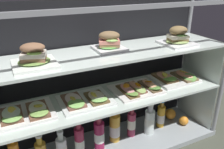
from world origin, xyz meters
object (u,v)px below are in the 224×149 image
at_px(plated_roll_sandwich_left_of_center, 109,43).
at_px(juice_bottle_near_post, 131,123).
at_px(juice_bottle_front_right_end, 79,140).
at_px(orange_fruit_near_left_post, 184,121).
at_px(plated_roll_sandwich_far_right, 34,58).
at_px(orange_fruit_beside_bottles, 170,114).
at_px(open_sandwich_tray_far_right, 85,100).
at_px(juice_bottle_front_fourth, 161,116).
at_px(open_sandwich_tray_near_right_corner, 137,89).
at_px(juice_bottle_back_left, 99,135).
at_px(open_sandwich_tray_center, 175,77).
at_px(juice_bottle_front_second, 150,121).
at_px(juice_bottle_tucked_behind, 62,148).
at_px(plated_roll_sandwich_center, 178,38).
at_px(open_sandwich_tray_left_of_center, 25,113).
at_px(juice_bottle_back_right, 115,128).

xyz_separation_m(plated_roll_sandwich_left_of_center, juice_bottle_near_post, (0.16, -0.01, -0.60)).
bearing_deg(juice_bottle_front_right_end, orange_fruit_near_left_post, -3.90).
xyz_separation_m(plated_roll_sandwich_far_right, juice_bottle_front_right_end, (0.21, 0.06, -0.60)).
bearing_deg(juice_bottle_front_right_end, juice_bottle_near_post, 1.55).
xyz_separation_m(juice_bottle_near_post, orange_fruit_beside_bottles, (0.39, 0.05, -0.05)).
height_order(open_sandwich_tray_far_right, juice_bottle_front_fourth, open_sandwich_tray_far_right).
height_order(plated_roll_sandwich_left_of_center, juice_bottle_front_fourth, plated_roll_sandwich_left_of_center).
height_order(open_sandwich_tray_near_right_corner, juice_bottle_back_left, open_sandwich_tray_near_right_corner).
distance_m(juice_bottle_front_fourth, orange_fruit_beside_bottles, 0.15).
distance_m(open_sandwich_tray_center, juice_bottle_front_second, 0.36).
height_order(plated_roll_sandwich_left_of_center, open_sandwich_tray_far_right, plated_roll_sandwich_left_of_center).
height_order(open_sandwich_tray_center, juice_bottle_tucked_behind, open_sandwich_tray_center).
height_order(juice_bottle_tucked_behind, juice_bottle_front_second, juice_bottle_front_second).
bearing_deg(juice_bottle_front_right_end, plated_roll_sandwich_center, -5.05).
bearing_deg(open_sandwich_tray_left_of_center, orange_fruit_near_left_post, -1.80).
relative_size(juice_bottle_front_right_end, juice_bottle_back_left, 0.94).
relative_size(open_sandwich_tray_near_right_corner, juice_bottle_front_second, 1.26).
relative_size(open_sandwich_tray_center, juice_bottle_near_post, 1.31).
height_order(juice_bottle_front_second, orange_fruit_beside_bottles, juice_bottle_front_second).
distance_m(juice_bottle_front_right_end, juice_bottle_back_left, 0.13).
height_order(plated_roll_sandwich_left_of_center, plated_roll_sandwich_center, plated_roll_sandwich_center).
relative_size(plated_roll_sandwich_left_of_center, juice_bottle_near_post, 0.74).
bearing_deg(orange_fruit_beside_bottles, juice_bottle_back_left, -173.20).
bearing_deg(juice_bottle_front_right_end, open_sandwich_tray_near_right_corner, -4.77).
distance_m(plated_roll_sandwich_center, juice_bottle_front_second, 0.61).
distance_m(open_sandwich_tray_left_of_center, juice_bottle_front_second, 0.85).
bearing_deg(plated_roll_sandwich_left_of_center, plated_roll_sandwich_center, -9.99).
xyz_separation_m(open_sandwich_tray_near_right_corner, juice_bottle_near_post, (-0.01, 0.04, -0.29)).
relative_size(plated_roll_sandwich_far_right, juice_bottle_tucked_behind, 0.98).
distance_m(juice_bottle_back_right, orange_fruit_near_left_post, 0.56).
distance_m(plated_roll_sandwich_left_of_center, juice_bottle_near_post, 0.62).
relative_size(juice_bottle_front_second, juice_bottle_front_fourth, 1.10).
height_order(juice_bottle_back_left, juice_bottle_back_right, juice_bottle_back_left).
height_order(plated_roll_sandwich_far_right, juice_bottle_tucked_behind, plated_roll_sandwich_far_right).
distance_m(plated_roll_sandwich_left_of_center, juice_bottle_front_second, 0.67).
bearing_deg(open_sandwich_tray_left_of_center, orange_fruit_beside_bottles, 4.12).
bearing_deg(open_sandwich_tray_center, open_sandwich_tray_far_right, -178.10).
relative_size(plated_roll_sandwich_far_right, open_sandwich_tray_center, 0.67).
bearing_deg(juice_bottle_near_post, open_sandwich_tray_left_of_center, -177.36).
xyz_separation_m(juice_bottle_front_fourth, orange_fruit_near_left_post, (0.17, -0.07, -0.05)).
height_order(open_sandwich_tray_left_of_center, open_sandwich_tray_near_right_corner, open_sandwich_tray_left_of_center).
height_order(open_sandwich_tray_center, juice_bottle_front_right_end, open_sandwich_tray_center).
height_order(plated_roll_sandwich_far_right, plated_roll_sandwich_left_of_center, same).
bearing_deg(plated_roll_sandwich_center, juice_bottle_front_fourth, 103.64).
relative_size(plated_roll_sandwich_far_right, juice_bottle_front_right_end, 0.85).
bearing_deg(orange_fruit_beside_bottles, open_sandwich_tray_far_right, -173.83).
xyz_separation_m(open_sandwich_tray_far_right, juice_bottle_front_second, (0.47, 0.00, -0.29)).
relative_size(plated_roll_sandwich_center, juice_bottle_near_post, 0.84).
xyz_separation_m(plated_roll_sandwich_center, open_sandwich_tray_center, (0.07, 0.06, -0.31)).
distance_m(open_sandwich_tray_left_of_center, juice_bottle_front_right_end, 0.41).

